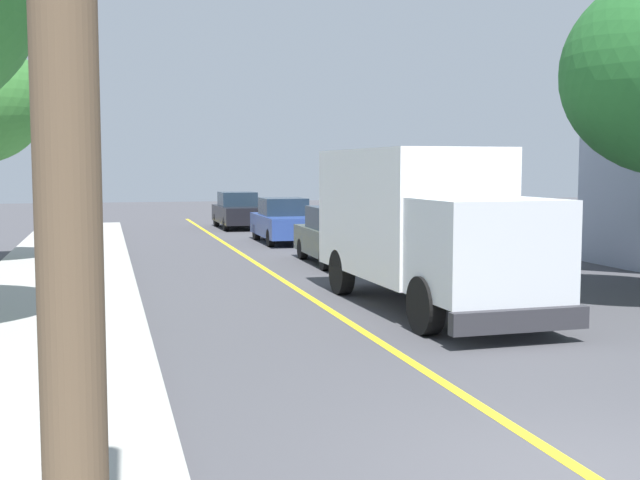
{
  "coord_description": "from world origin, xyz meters",
  "views": [
    {
      "loc": [
        -4.25,
        -6.21,
        2.84
      ],
      "look_at": [
        -0.19,
        9.09,
        1.4
      ],
      "focal_mm": 45.41,
      "sensor_mm": 36.0,
      "label": 1
    }
  ],
  "objects": [
    {
      "name": "parked_car_far",
      "position": [
        1.64,
        30.73,
        0.79
      ],
      "size": [
        1.87,
        4.43,
        1.67
      ],
      "color": "black",
      "rests_on": "ground"
    },
    {
      "name": "box_truck",
      "position": [
        1.91,
        8.98,
        1.77
      ],
      "size": [
        2.62,
        7.25,
        3.2
      ],
      "color": "white",
      "rests_on": "ground"
    },
    {
      "name": "parked_car_near",
      "position": [
        2.34,
        16.43,
        0.79
      ],
      "size": [
        1.87,
        4.43,
        1.67
      ],
      "color": "#4C564C",
      "rests_on": "ground"
    },
    {
      "name": "stop_sign",
      "position": [
        4.25,
        10.91,
        1.86
      ],
      "size": [
        0.8,
        0.1,
        2.65
      ],
      "color": "gray",
      "rests_on": "ground"
    },
    {
      "name": "centre_line_yellow",
      "position": [
        0.0,
        10.0,
        0.0
      ],
      "size": [
        0.16,
        56.0,
        0.01
      ],
      "primitive_type": "cube",
      "color": "gold",
      "rests_on": "ground"
    },
    {
      "name": "parked_car_mid",
      "position": [
        2.18,
        23.27,
        0.79
      ],
      "size": [
        1.81,
        4.41,
        1.67
      ],
      "color": "#2D4793",
      "rests_on": "ground"
    },
    {
      "name": "sidewalk_curb",
      "position": [
        -5.4,
        4.0,
        0.07
      ],
      "size": [
        3.6,
        60.0,
        0.15
      ],
      "primitive_type": "cube",
      "color": "#9E9E99",
      "rests_on": "ground"
    },
    {
      "name": "parked_van_across",
      "position": [
        5.2,
        13.66,
        0.79
      ],
      "size": [
        1.89,
        4.44,
        1.67
      ],
      "color": "silver",
      "rests_on": "ground"
    }
  ]
}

